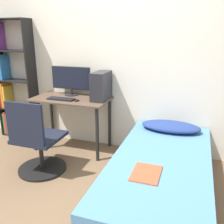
{
  "coord_description": "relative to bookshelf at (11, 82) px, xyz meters",
  "views": [
    {
      "loc": [
        1.08,
        -1.85,
        1.6
      ],
      "look_at": [
        0.2,
        0.7,
        0.75
      ],
      "focal_mm": 40.0,
      "sensor_mm": 36.0,
      "label": 1
    }
  ],
  "objects": [
    {
      "name": "ground_plane",
      "position": [
        1.67,
        -1.28,
        -0.88
      ],
      "size": [
        14.0,
        14.0,
        0.0
      ],
      "primitive_type": "plane",
      "color": "brown"
    },
    {
      "name": "keyboard",
      "position": [
        1.05,
        -0.28,
        -0.12
      ],
      "size": [
        0.37,
        0.13,
        0.02
      ],
      "color": "black",
      "rests_on": "desk"
    },
    {
      "name": "pillow",
      "position": [
        2.5,
        -0.14,
        -0.38
      ],
      "size": [
        0.73,
        0.36,
        0.11
      ],
      "color": "navy",
      "rests_on": "bed"
    },
    {
      "name": "pc_tower",
      "position": [
        1.56,
        -0.09,
        0.06
      ],
      "size": [
        0.18,
        0.38,
        0.37
      ],
      "color": "#232328",
      "rests_on": "desk"
    },
    {
      "name": "monitor",
      "position": [
        1.06,
        0.01,
        0.1
      ],
      "size": [
        0.6,
        0.2,
        0.41
      ],
      "color": "black",
      "rests_on": "desk"
    },
    {
      "name": "wall_back",
      "position": [
        1.67,
        0.15,
        0.37
      ],
      "size": [
        8.0,
        0.05,
        2.5
      ],
      "color": "silver",
      "rests_on": "ground_plane"
    },
    {
      "name": "bed",
      "position": [
        2.5,
        -0.9,
        -0.66
      ],
      "size": [
        0.96,
        2.04,
        0.44
      ],
      "color": "#4C3D2D",
      "rests_on": "ground_plane"
    },
    {
      "name": "office_chair",
      "position": [
        1.06,
        -0.9,
        -0.53
      ],
      "size": [
        0.58,
        0.58,
        0.91
      ],
      "color": "black",
      "rests_on": "ground_plane"
    },
    {
      "name": "magazine",
      "position": [
        2.42,
        -1.23,
        -0.43
      ],
      "size": [
        0.24,
        0.32,
        0.01
      ],
      "color": "#B24C2D",
      "rests_on": "bed"
    },
    {
      "name": "mouse",
      "position": [
        1.28,
        -0.28,
        -0.12
      ],
      "size": [
        0.06,
        0.09,
        0.02
      ],
      "color": "black",
      "rests_on": "desk"
    },
    {
      "name": "bookshelf",
      "position": [
        0.0,
        0.0,
        0.0
      ],
      "size": [
        0.61,
        0.24,
        1.81
      ],
      "color": "black",
      "rests_on": "ground_plane"
    },
    {
      "name": "desk",
      "position": [
        1.14,
        -0.17,
        -0.25
      ],
      "size": [
        1.06,
        0.57,
        0.75
      ],
      "color": "brown",
      "rests_on": "ground_plane"
    }
  ]
}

